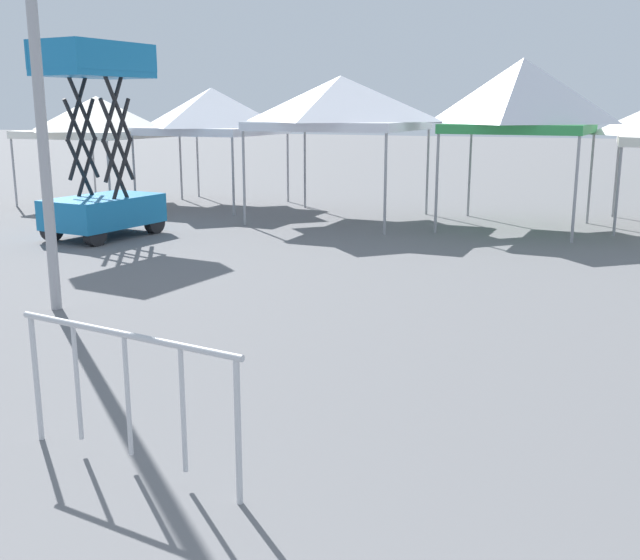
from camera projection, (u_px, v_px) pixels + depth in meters
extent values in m
cylinder|color=#9E9EA3|center=(14.00, 169.00, 20.02)|extent=(0.06, 0.06, 2.02)
cylinder|color=#9E9EA3|center=(109.00, 173.00, 18.77)|extent=(0.06, 0.06, 2.02)
cylinder|color=#9E9EA3|center=(94.00, 162.00, 22.87)|extent=(0.06, 0.06, 2.02)
cylinder|color=#9E9EA3|center=(181.00, 165.00, 21.62)|extent=(0.06, 0.06, 2.02)
pyramid|color=white|center=(97.00, 113.00, 20.49)|extent=(3.43, 3.43, 0.92)
cube|color=white|center=(98.00, 134.00, 20.61)|extent=(3.40, 3.40, 0.20)
cylinder|color=#9E9EA3|center=(134.00, 169.00, 19.59)|extent=(0.06, 0.06, 2.12)
cylinder|color=#9E9EA3|center=(233.00, 173.00, 18.39)|extent=(0.06, 0.06, 2.12)
cylinder|color=#9E9EA3|center=(198.00, 161.00, 22.28)|extent=(0.06, 0.06, 2.12)
cylinder|color=#9E9EA3|center=(288.00, 164.00, 21.07)|extent=(0.06, 0.06, 2.12)
pyramid|color=white|center=(212.00, 107.00, 19.98)|extent=(3.28, 3.28, 1.03)
cube|color=white|center=(213.00, 131.00, 20.12)|extent=(3.25, 3.25, 0.20)
cylinder|color=#9E9EA3|center=(244.00, 174.00, 16.80)|extent=(0.06, 0.06, 2.32)
cylinder|color=#9E9EA3|center=(385.00, 180.00, 15.51)|extent=(0.06, 0.06, 2.32)
cylinder|color=#9E9EA3|center=(305.00, 164.00, 19.81)|extent=(0.06, 0.06, 2.32)
cylinder|color=#9E9EA3|center=(428.00, 168.00, 18.53)|extent=(0.06, 0.06, 2.32)
pyramid|color=white|center=(341.00, 99.00, 17.28)|extent=(3.57, 3.57, 1.03)
cube|color=white|center=(341.00, 126.00, 17.42)|extent=(3.54, 3.54, 0.20)
cylinder|color=#9E9EA3|center=(437.00, 179.00, 15.76)|extent=(0.06, 0.06, 2.30)
cylinder|color=#9E9EA3|center=(576.00, 185.00, 14.59)|extent=(0.06, 0.06, 2.30)
cylinder|color=#9E9EA3|center=(470.00, 170.00, 18.24)|extent=(0.06, 0.06, 2.30)
cylinder|color=#9E9EA3|center=(591.00, 174.00, 17.07)|extent=(0.06, 0.06, 2.30)
pyramid|color=white|center=(522.00, 91.00, 16.00)|extent=(3.10, 3.10, 1.38)
cube|color=green|center=(520.00, 128.00, 16.18)|extent=(3.07, 3.07, 0.20)
cylinder|color=#9E9EA3|center=(618.00, 187.00, 15.42)|extent=(0.06, 0.06, 2.04)
cylinder|color=#9E9EA3|center=(616.00, 175.00, 18.12)|extent=(0.06, 0.06, 2.04)
cylinder|color=black|center=(52.00, 229.00, 15.01)|extent=(0.23, 0.50, 0.48)
cylinder|color=black|center=(95.00, 234.00, 14.45)|extent=(0.23, 0.50, 0.48)
cylinder|color=black|center=(113.00, 218.00, 16.48)|extent=(0.23, 0.50, 0.48)
cylinder|color=black|center=(155.00, 222.00, 15.92)|extent=(0.23, 0.50, 0.48)
cube|color=#1972AD|center=(104.00, 211.00, 15.40)|extent=(1.65, 2.44, 0.60)
cylinder|color=black|center=(84.00, 177.00, 15.47)|extent=(0.18, 0.85, 1.64)
cylinder|color=black|center=(84.00, 177.00, 15.47)|extent=(0.18, 0.85, 1.64)
cylinder|color=black|center=(119.00, 179.00, 15.01)|extent=(0.18, 0.85, 1.64)
cylinder|color=black|center=(119.00, 179.00, 15.01)|extent=(0.18, 0.85, 1.64)
cylinder|color=black|center=(82.00, 139.00, 15.30)|extent=(0.18, 0.85, 1.64)
cylinder|color=black|center=(82.00, 139.00, 15.30)|extent=(0.18, 0.85, 1.64)
cylinder|color=black|center=(117.00, 140.00, 14.84)|extent=(0.18, 0.85, 1.64)
cylinder|color=black|center=(117.00, 140.00, 14.84)|extent=(0.18, 0.85, 1.64)
cylinder|color=black|center=(79.00, 101.00, 15.12)|extent=(0.18, 0.85, 1.64)
cylinder|color=black|center=(79.00, 101.00, 15.12)|extent=(0.18, 0.85, 1.64)
cylinder|color=black|center=(115.00, 100.00, 14.66)|extent=(0.18, 0.85, 1.64)
cylinder|color=black|center=(115.00, 100.00, 14.66)|extent=(0.18, 0.85, 1.64)
cube|color=#1972AD|center=(95.00, 74.00, 14.78)|extent=(1.57, 2.32, 0.12)
cube|color=#1972AD|center=(51.00, 53.00, 13.80)|extent=(1.33, 0.21, 0.55)
cube|color=#1972AD|center=(131.00, 60.00, 15.60)|extent=(1.33, 0.21, 0.55)
cube|color=#1972AD|center=(70.00, 58.00, 15.00)|extent=(0.31, 2.18, 0.55)
cube|color=#1972AD|center=(118.00, 56.00, 14.40)|extent=(0.31, 2.18, 0.55)
cylinder|color=#B7BABF|center=(124.00, 334.00, 5.33)|extent=(2.09, 0.34, 0.05)
cylinder|color=#B7BABF|center=(238.00, 432.00, 4.96)|extent=(0.04, 0.04, 1.05)
cylinder|color=#B7BABF|center=(36.00, 378.00, 5.94)|extent=(0.04, 0.04, 1.05)
cylinder|color=#B7BABF|center=(183.00, 410.00, 5.18)|extent=(0.04, 0.04, 0.92)
cylinder|color=#B7BABF|center=(128.00, 396.00, 5.44)|extent=(0.04, 0.04, 0.92)
cylinder|color=#B7BABF|center=(77.00, 383.00, 5.69)|extent=(0.04, 0.04, 0.92)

